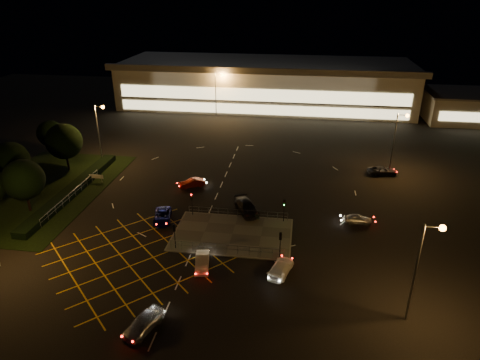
# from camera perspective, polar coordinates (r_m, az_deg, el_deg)

# --- Properties ---
(ground) EXTENTS (180.00, 180.00, 0.00)m
(ground) POSITION_cam_1_polar(r_m,az_deg,el_deg) (54.64, -2.75, -6.04)
(ground) COLOR black
(ground) RESTS_ON ground
(pedestrian_island) EXTENTS (14.00, 9.00, 0.12)m
(pedestrian_island) POSITION_cam_1_polar(r_m,az_deg,el_deg) (52.61, -1.01, -7.25)
(pedestrian_island) COLOR #4C4944
(pedestrian_island) RESTS_ON ground
(grass_verge) EXTENTS (18.00, 30.00, 0.08)m
(grass_verge) POSITION_cam_1_polar(r_m,az_deg,el_deg) (69.89, -24.91, -1.27)
(grass_verge) COLOR black
(grass_verge) RESTS_ON ground
(hedge) EXTENTS (2.00, 26.00, 1.00)m
(hedge) POSITION_cam_1_polar(r_m,az_deg,el_deg) (67.16, -21.39, -1.23)
(hedge) COLOR black
(hedge) RESTS_ON ground
(supermarket) EXTENTS (72.00, 26.50, 10.50)m
(supermarket) POSITION_cam_1_polar(r_m,az_deg,el_deg) (110.77, 3.42, 12.79)
(supermarket) COLOR beige
(supermarket) RESTS_ON ground
(retail_unit_a) EXTENTS (18.80, 14.80, 6.35)m
(retail_unit_a) POSITION_cam_1_polar(r_m,az_deg,el_deg) (109.34, 28.02, 8.70)
(retail_unit_a) COLOR beige
(retail_unit_a) RESTS_ON ground
(streetlight_se) EXTENTS (1.78, 0.56, 10.03)m
(streetlight_se) POSITION_cam_1_polar(r_m,az_deg,el_deg) (40.01, 23.25, -9.73)
(streetlight_se) COLOR slate
(streetlight_se) RESTS_ON ground
(streetlight_nw) EXTENTS (1.78, 0.56, 10.03)m
(streetlight_nw) POSITION_cam_1_polar(r_m,az_deg,el_deg) (75.16, -18.19, 6.91)
(streetlight_nw) COLOR slate
(streetlight_nw) RESTS_ON ground
(streetlight_ne) EXTENTS (1.78, 0.56, 10.03)m
(streetlight_ne) POSITION_cam_1_polar(r_m,az_deg,el_deg) (71.02, 20.27, 5.62)
(streetlight_ne) COLOR slate
(streetlight_ne) RESTS_ON ground
(streetlight_far_left) EXTENTS (1.78, 0.56, 10.03)m
(streetlight_far_left) POSITION_cam_1_polar(r_m,az_deg,el_deg) (98.32, -3.02, 12.04)
(streetlight_far_left) COLOR slate
(streetlight_far_left) RESTS_ON ground
(streetlight_far_right) EXTENTS (1.78, 0.56, 10.03)m
(streetlight_far_right) POSITION_cam_1_polar(r_m,az_deg,el_deg) (100.63, 20.61, 10.83)
(streetlight_far_right) COLOR slate
(streetlight_far_right) RESTS_ON ground
(signal_sw) EXTENTS (0.28, 0.30, 3.15)m
(signal_sw) POSITION_cam_1_polar(r_m,az_deg,el_deg) (49.34, -8.73, -6.77)
(signal_sw) COLOR black
(signal_sw) RESTS_ON pedestrian_island
(signal_se) EXTENTS (0.28, 0.30, 3.15)m
(signal_se) POSITION_cam_1_polar(r_m,az_deg,el_deg) (47.50, 5.40, -7.91)
(signal_se) COLOR black
(signal_se) RESTS_ON pedestrian_island
(signal_nw) EXTENTS (0.28, 0.30, 3.15)m
(signal_nw) POSITION_cam_1_polar(r_m,az_deg,el_deg) (56.03, -6.44, -2.59)
(signal_nw) COLOR black
(signal_nw) RESTS_ON pedestrian_island
(signal_ne) EXTENTS (0.28, 0.30, 3.15)m
(signal_ne) POSITION_cam_1_polar(r_m,az_deg,el_deg) (54.41, 5.92, -3.44)
(signal_ne) COLOR black
(signal_ne) RESTS_ON pedestrian_island
(tree_b) EXTENTS (5.40, 5.40, 7.35)m
(tree_b) POSITION_cam_1_polar(r_m,az_deg,el_deg) (70.48, -28.31, 2.34)
(tree_b) COLOR black
(tree_b) RESTS_ON ground
(tree_c) EXTENTS (5.76, 5.76, 7.84)m
(tree_c) POSITION_cam_1_polar(r_m,az_deg,el_deg) (74.40, -22.41, 4.78)
(tree_c) COLOR black
(tree_c) RESTS_ON ground
(tree_d) EXTENTS (4.68, 4.68, 6.37)m
(tree_d) POSITION_cam_1_polar(r_m,az_deg,el_deg) (82.59, -23.92, 5.68)
(tree_d) COLOR black
(tree_d) RESTS_ON ground
(tree_e) EXTENTS (5.40, 5.40, 7.35)m
(tree_e) POSITION_cam_1_polar(r_m,az_deg,el_deg) (62.58, -26.92, 0.05)
(tree_e) COLOR black
(tree_e) RESTS_ON ground
(car_near_silver) EXTENTS (3.19, 4.75, 1.50)m
(car_near_silver) POSITION_cam_1_polar(r_m,az_deg,el_deg) (40.47, -12.74, -18.08)
(car_near_silver) COLOR silver
(car_near_silver) RESTS_ON ground
(car_queue_white) EXTENTS (2.11, 4.19, 1.32)m
(car_queue_white) POSITION_cam_1_polar(r_m,az_deg,el_deg) (46.94, -5.07, -10.85)
(car_queue_white) COLOR silver
(car_queue_white) RESTS_ON ground
(car_left_blue) EXTENTS (3.22, 5.08, 1.31)m
(car_left_blue) POSITION_cam_1_polar(r_m,az_deg,el_deg) (56.21, -10.29, -4.74)
(car_left_blue) COLOR #0C0C4A
(car_left_blue) RESTS_ON ground
(car_far_dkgrey) EXTENTS (4.37, 5.70, 1.54)m
(car_far_dkgrey) POSITION_cam_1_polar(r_m,az_deg,el_deg) (57.23, 0.89, -3.62)
(car_far_dkgrey) COLOR black
(car_far_dkgrey) RESTS_ON ground
(car_right_silver) EXTENTS (3.62, 1.56, 1.22)m
(car_right_silver) POSITION_cam_1_polar(r_m,az_deg,el_deg) (56.74, 15.42, -5.04)
(car_right_silver) COLOR #AAADB1
(car_right_silver) RESTS_ON ground
(car_circ_red) EXTENTS (4.03, 3.02, 1.27)m
(car_circ_red) POSITION_cam_1_polar(r_m,az_deg,el_deg) (64.78, -6.43, -0.39)
(car_circ_red) COLOR maroon
(car_circ_red) RESTS_ON ground
(car_east_grey) EXTENTS (5.02, 3.04, 1.30)m
(car_east_grey) POSITION_cam_1_polar(r_m,az_deg,el_deg) (72.26, 18.48, 1.16)
(car_east_grey) COLOR black
(car_east_grey) RESTS_ON ground
(car_approach_white) EXTENTS (2.97, 4.82, 1.30)m
(car_approach_white) POSITION_cam_1_polar(r_m,az_deg,el_deg) (46.14, 5.46, -11.58)
(car_approach_white) COLOR white
(car_approach_white) RESTS_ON ground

